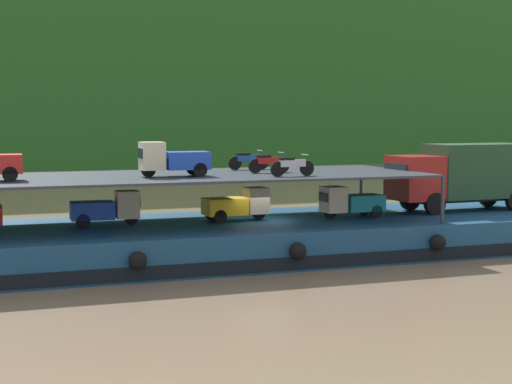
{
  "coord_description": "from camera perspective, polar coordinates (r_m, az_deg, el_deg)",
  "views": [
    {
      "loc": [
        -11.68,
        -31.87,
        5.85
      ],
      "look_at": [
        -0.12,
        0.0,
        2.7
      ],
      "focal_mm": 56.77,
      "sensor_mm": 36.0,
      "label": 1
    }
  ],
  "objects": [
    {
      "name": "covered_lorry",
      "position": [
        38.83,
        14.39,
        1.22
      ],
      "size": [
        7.91,
        2.49,
        3.1
      ],
      "color": "maroon",
      "rests_on": "cargo_barge"
    },
    {
      "name": "mini_truck_lower_fore",
      "position": [
        35.24,
        6.68,
        -0.69
      ],
      "size": [
        2.77,
        1.25,
        1.38
      ],
      "color": "teal",
      "rests_on": "cargo_barge"
    },
    {
      "name": "mini_truck_lower_aft",
      "position": [
        33.01,
        -10.5,
        -1.15
      ],
      "size": [
        2.79,
        1.29,
        1.38
      ],
      "color": "#1E47B7",
      "rests_on": "cargo_barge"
    },
    {
      "name": "motorcycle_upper_centre",
      "position": [
        34.15,
        0.9,
        2.09
      ],
      "size": [
        1.9,
        0.55,
        0.87
      ],
      "color": "black",
      "rests_on": "cargo_rack"
    },
    {
      "name": "mini_truck_lower_mid",
      "position": [
        33.95,
        -1.33,
        -0.88
      ],
      "size": [
        2.78,
        1.28,
        1.38
      ],
      "color": "gold",
      "rests_on": "cargo_barge"
    },
    {
      "name": "motorcycle_upper_stbd",
      "position": [
        36.18,
        -0.56,
        2.27
      ],
      "size": [
        1.9,
        0.55,
        0.87
      ],
      "color": "black",
      "rests_on": "cargo_rack"
    },
    {
      "name": "ground_plane",
      "position": [
        34.44,
        0.19,
        -4.47
      ],
      "size": [
        400.0,
        400.0,
        0.0
      ],
      "primitive_type": "plane",
      "color": "#7F664C"
    },
    {
      "name": "cargo_rack",
      "position": [
        32.92,
        -6.03,
        1.08
      ],
      "size": [
        21.13,
        7.37,
        2.0
      ],
      "color": "#2D333D",
      "rests_on": "cargo_barge"
    },
    {
      "name": "mini_truck_upper_mid",
      "position": [
        32.09,
        -5.87,
        2.32
      ],
      "size": [
        2.75,
        1.22,
        1.38
      ],
      "color": "#1E47B7",
      "rests_on": "cargo_rack"
    },
    {
      "name": "motorcycle_upper_port",
      "position": [
        32.15,
        2.55,
        1.89
      ],
      "size": [
        1.9,
        0.55,
        0.87
      ],
      "color": "black",
      "rests_on": "cargo_rack"
    },
    {
      "name": "cargo_barge",
      "position": [
        34.3,
        0.2,
        -3.24
      ],
      "size": [
        30.33,
        8.69,
        1.5
      ],
      "color": "navy",
      "rests_on": "ground"
    }
  ]
}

